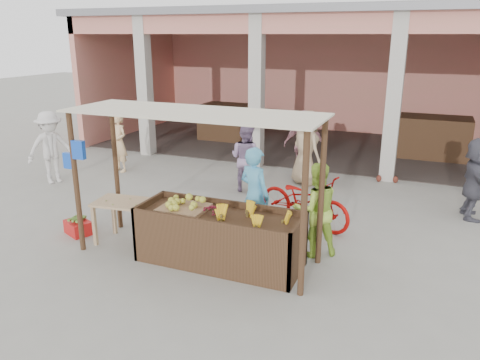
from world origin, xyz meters
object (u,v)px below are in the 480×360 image
at_px(vendor_blue, 255,192).
at_px(motorcycle, 304,200).
at_px(side_table, 124,209).
at_px(red_crate, 78,227).
at_px(vendor_green, 316,207).
at_px(fruit_stall, 220,239).

xyz_separation_m(vendor_blue, motorcycle, (0.62, 1.03, -0.39)).
distance_m(side_table, motorcycle, 3.31).
relative_size(side_table, vendor_blue, 0.57).
height_order(side_table, motorcycle, motorcycle).
bearing_deg(red_crate, side_table, 24.36).
distance_m(side_table, vendor_blue, 2.26).
height_order(vendor_blue, vendor_green, vendor_blue).
bearing_deg(side_table, vendor_blue, 17.25).
bearing_deg(vendor_blue, fruit_stall, 99.79).
xyz_separation_m(fruit_stall, side_table, (-1.83, 0.05, 0.24)).
bearing_deg(motorcycle, fruit_stall, 174.04).
distance_m(red_crate, vendor_green, 4.31).
xyz_separation_m(side_table, vendor_blue, (2.05, 0.92, 0.27)).
bearing_deg(side_table, red_crate, 173.36).
distance_m(fruit_stall, vendor_green, 1.63).
xyz_separation_m(side_table, red_crate, (-1.04, -0.01, -0.51)).
height_order(side_table, vendor_green, vendor_green).
relative_size(fruit_stall, side_table, 2.53).
xyz_separation_m(red_crate, vendor_blue, (3.09, 0.93, 0.78)).
relative_size(fruit_stall, vendor_blue, 1.43).
relative_size(side_table, vendor_green, 0.62).
bearing_deg(vendor_green, vendor_blue, -37.98).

